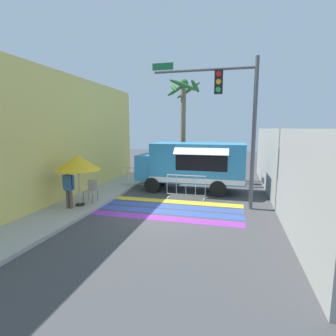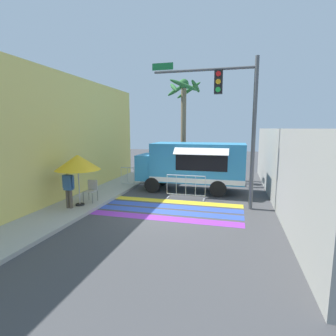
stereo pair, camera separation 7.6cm
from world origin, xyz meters
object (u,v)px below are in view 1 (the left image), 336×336
folding_chair (91,189)px  palm_tree (183,110)px  traffic_signal_pole (233,108)px  vendor_person (69,186)px  food_truck (190,163)px  barricade_side (134,178)px  patio_umbrella (78,162)px  barricade_front (186,187)px

folding_chair → palm_tree: bearing=86.9°
traffic_signal_pole → folding_chair: size_ratio=6.47×
vendor_person → food_truck: bearing=38.2°
food_truck → vendor_person: food_truck is taller
barricade_side → palm_tree: size_ratio=0.25×
traffic_signal_pole → palm_tree: 6.00m
patio_umbrella → barricade_front: patio_umbrella is taller
food_truck → vendor_person: bearing=-130.9°
food_truck → barricade_side: 3.29m
barricade_front → palm_tree: palm_tree is taller
patio_umbrella → vendor_person: 1.03m
food_truck → traffic_signal_pole: (2.15, -2.55, 2.64)m
vendor_person → palm_tree: 8.67m
traffic_signal_pole → palm_tree: (-3.04, 5.16, 0.32)m
barricade_side → palm_tree: bearing=49.7°
food_truck → palm_tree: palm_tree is taller
palm_tree → patio_umbrella: bearing=-113.7°
traffic_signal_pole → barricade_front: (-2.05, 0.86, -3.55)m
food_truck → traffic_signal_pole: size_ratio=0.92×
food_truck → traffic_signal_pole: 4.25m
traffic_signal_pole → barricade_side: size_ratio=3.81×
folding_chair → barricade_side: size_ratio=0.59×
folding_chair → barricade_side: (0.58, 3.52, -0.14)m
food_truck → barricade_front: food_truck is taller
folding_chair → barricade_side: bearing=102.3°
palm_tree → traffic_signal_pole: bearing=-59.5°
food_truck → traffic_signal_pole: bearing=-49.9°
barricade_front → folding_chair: bearing=-153.9°
vendor_person → barricade_side: (0.91, 4.64, -0.47)m
barricade_front → food_truck: bearing=93.3°
traffic_signal_pole → palm_tree: palm_tree is taller
food_truck → folding_chair: food_truck is taller
traffic_signal_pole → vendor_person: traffic_signal_pole is taller
vendor_person → palm_tree: palm_tree is taller
folding_chair → barricade_front: 4.27m
folding_chair → palm_tree: 7.77m
traffic_signal_pole → folding_chair: bearing=-170.1°
palm_tree → vendor_person: bearing=-113.5°
folding_chair → vendor_person: (-0.33, -1.12, 0.33)m
vendor_person → palm_tree: size_ratio=0.25×
traffic_signal_pole → barricade_side: traffic_signal_pole is taller
barricade_side → food_truck: bearing=0.9°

